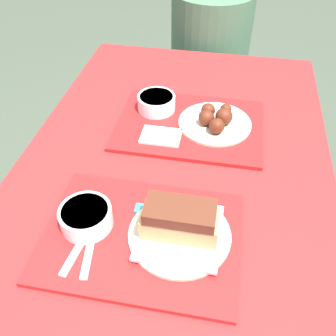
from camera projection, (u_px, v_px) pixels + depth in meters
ground_plane at (170, 306)px, 1.53m from camera, size 12.00×12.00×0.00m
picnic_table at (171, 198)px, 1.08m from camera, size 0.86×1.44×0.76m
picnic_bench_far at (203, 104)px, 1.95m from camera, size 0.82×0.28×0.44m
tray_near at (142, 237)px, 0.84m from camera, size 0.44×0.32×0.01m
tray_far at (190, 125)px, 1.15m from camera, size 0.44×0.32×0.01m
bowl_coleslaw_near at (86, 216)px, 0.84m from camera, size 0.12×0.12×0.05m
brisket_sandwich_plate at (180, 226)px, 0.81m from camera, size 0.23×0.23×0.10m
plastic_fork_near at (81, 243)px, 0.82m from camera, size 0.04×0.17×0.00m
plastic_knife_near at (90, 245)px, 0.81m from camera, size 0.04×0.17×0.00m
condiment_packet at (142, 209)px, 0.89m from camera, size 0.04×0.03×0.01m
bowl_coleslaw_far at (156, 102)px, 1.18m from camera, size 0.12×0.12×0.05m
wings_plate_far at (215, 120)px, 1.12m from camera, size 0.22×0.22×0.06m
napkin_far at (161, 136)px, 1.09m from camera, size 0.12×0.08×0.01m
person_seated_across at (211, 38)px, 1.70m from camera, size 0.36×0.36×0.70m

